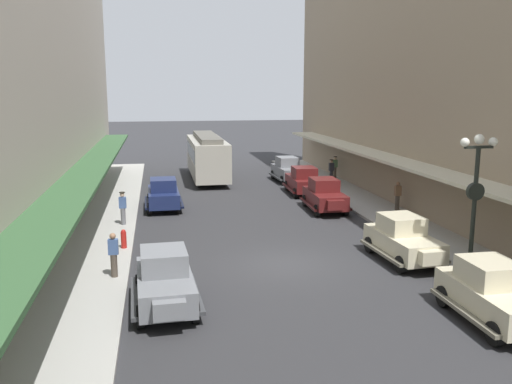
{
  "coord_description": "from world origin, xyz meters",
  "views": [
    {
      "loc": [
        -4.81,
        -20.04,
        6.86
      ],
      "look_at": [
        0.0,
        6.0,
        1.8
      ],
      "focal_mm": 37.78,
      "sensor_mm": 36.0,
      "label": 1
    }
  ],
  "objects_px": {
    "parked_car_3": "(288,169)",
    "pedestrian_4": "(114,254)",
    "parked_car_6": "(325,195)",
    "parked_car_5": "(163,193)",
    "parked_car_0": "(493,292)",
    "pedestrian_3": "(123,208)",
    "parked_car_4": "(303,180)",
    "pedestrian_1": "(331,170)",
    "lamp_post_with_clock": "(475,199)",
    "pedestrian_2": "(398,196)",
    "streetcar": "(207,155)",
    "fire_hydrant": "(124,239)",
    "parked_car_1": "(165,279)",
    "pedestrian_0": "(335,167)",
    "parked_car_2": "(403,238)"
  },
  "relations": [
    {
      "from": "fire_hydrant",
      "to": "pedestrian_0",
      "type": "relative_size",
      "value": 0.49
    },
    {
      "from": "parked_car_6",
      "to": "parked_car_5",
      "type": "bearing_deg",
      "value": 167.2
    },
    {
      "from": "pedestrian_4",
      "to": "pedestrian_1",
      "type": "bearing_deg",
      "value": 51.8
    },
    {
      "from": "parked_car_0",
      "to": "pedestrian_1",
      "type": "distance_m",
      "value": 23.92
    },
    {
      "from": "parked_car_1",
      "to": "streetcar",
      "type": "height_order",
      "value": "streetcar"
    },
    {
      "from": "parked_car_2",
      "to": "parked_car_5",
      "type": "xyz_separation_m",
      "value": [
        -9.4,
        11.44,
        0.0
      ]
    },
    {
      "from": "fire_hydrant",
      "to": "pedestrian_3",
      "type": "relative_size",
      "value": 0.49
    },
    {
      "from": "lamp_post_with_clock",
      "to": "parked_car_4",
      "type": "bearing_deg",
      "value": 95.89
    },
    {
      "from": "parked_car_6",
      "to": "fire_hydrant",
      "type": "relative_size",
      "value": 5.25
    },
    {
      "from": "parked_car_2",
      "to": "pedestrian_1",
      "type": "bearing_deg",
      "value": 80.88
    },
    {
      "from": "parked_car_3",
      "to": "pedestrian_1",
      "type": "xyz_separation_m",
      "value": [
        2.85,
        -1.71,
        0.07
      ]
    },
    {
      "from": "pedestrian_2",
      "to": "pedestrian_3",
      "type": "relative_size",
      "value": 0.98
    },
    {
      "from": "parked_car_4",
      "to": "fire_hydrant",
      "type": "relative_size",
      "value": 5.25
    },
    {
      "from": "lamp_post_with_clock",
      "to": "fire_hydrant",
      "type": "bearing_deg",
      "value": 155.89
    },
    {
      "from": "lamp_post_with_clock",
      "to": "pedestrian_4",
      "type": "distance_m",
      "value": 13.2
    },
    {
      "from": "streetcar",
      "to": "fire_hydrant",
      "type": "bearing_deg",
      "value": -106.36
    },
    {
      "from": "pedestrian_3",
      "to": "pedestrian_1",
      "type": "bearing_deg",
      "value": 35.48
    },
    {
      "from": "parked_car_2",
      "to": "lamp_post_with_clock",
      "type": "height_order",
      "value": "lamp_post_with_clock"
    },
    {
      "from": "parked_car_0",
      "to": "parked_car_5",
      "type": "bearing_deg",
      "value": 118.34
    },
    {
      "from": "parked_car_1",
      "to": "pedestrian_0",
      "type": "distance_m",
      "value": 26.09
    },
    {
      "from": "parked_car_0",
      "to": "pedestrian_3",
      "type": "relative_size",
      "value": 2.56
    },
    {
      "from": "streetcar",
      "to": "pedestrian_4",
      "type": "bearing_deg",
      "value": -104.07
    },
    {
      "from": "parked_car_0",
      "to": "parked_car_5",
      "type": "height_order",
      "value": "same"
    },
    {
      "from": "lamp_post_with_clock",
      "to": "pedestrian_0",
      "type": "distance_m",
      "value": 21.93
    },
    {
      "from": "parked_car_1",
      "to": "parked_car_2",
      "type": "height_order",
      "value": "same"
    },
    {
      "from": "parked_car_3",
      "to": "pedestrian_4",
      "type": "distance_m",
      "value": 22.78
    },
    {
      "from": "pedestrian_0",
      "to": "pedestrian_3",
      "type": "bearing_deg",
      "value": -141.97
    },
    {
      "from": "fire_hydrant",
      "to": "pedestrian_0",
      "type": "bearing_deg",
      "value": 47.12
    },
    {
      "from": "parked_car_5",
      "to": "lamp_post_with_clock",
      "type": "distance_m",
      "value": 17.71
    },
    {
      "from": "parked_car_1",
      "to": "parked_car_5",
      "type": "bearing_deg",
      "value": 89.31
    },
    {
      "from": "parked_car_6",
      "to": "pedestrian_3",
      "type": "height_order",
      "value": "parked_car_6"
    },
    {
      "from": "parked_car_4",
      "to": "pedestrian_3",
      "type": "bearing_deg",
      "value": -148.62
    },
    {
      "from": "parked_car_2",
      "to": "pedestrian_4",
      "type": "distance_m",
      "value": 11.35
    },
    {
      "from": "pedestrian_1",
      "to": "pedestrian_4",
      "type": "xyz_separation_m",
      "value": [
        -14.2,
        -18.04,
        -0.02
      ]
    },
    {
      "from": "pedestrian_1",
      "to": "pedestrian_2",
      "type": "relative_size",
      "value": 1.02
    },
    {
      "from": "parked_car_4",
      "to": "parked_car_5",
      "type": "distance_m",
      "value": 9.68
    },
    {
      "from": "parked_car_0",
      "to": "pedestrian_3",
      "type": "distance_m",
      "value": 17.75
    },
    {
      "from": "pedestrian_2",
      "to": "pedestrian_4",
      "type": "height_order",
      "value": "same"
    },
    {
      "from": "parked_car_6",
      "to": "pedestrian_2",
      "type": "xyz_separation_m",
      "value": [
        3.83,
        -1.33,
        0.05
      ]
    },
    {
      "from": "streetcar",
      "to": "pedestrian_4",
      "type": "distance_m",
      "value": 22.44
    },
    {
      "from": "parked_car_0",
      "to": "parked_car_6",
      "type": "xyz_separation_m",
      "value": [
        -0.32,
        15.37,
        0.0
      ]
    },
    {
      "from": "pedestrian_0",
      "to": "pedestrian_1",
      "type": "height_order",
      "value": "same"
    },
    {
      "from": "parked_car_5",
      "to": "pedestrian_1",
      "type": "bearing_deg",
      "value": 27.3
    },
    {
      "from": "streetcar",
      "to": "pedestrian_3",
      "type": "bearing_deg",
      "value": -111.81
    },
    {
      "from": "parked_car_3",
      "to": "parked_car_4",
      "type": "bearing_deg",
      "value": -92.14
    },
    {
      "from": "parked_car_1",
      "to": "pedestrian_1",
      "type": "xyz_separation_m",
      "value": [
        12.42,
        20.84,
        0.07
      ]
    },
    {
      "from": "parked_car_5",
      "to": "pedestrian_2",
      "type": "distance_m",
      "value": 13.35
    },
    {
      "from": "parked_car_6",
      "to": "pedestrian_0",
      "type": "distance_m",
      "value": 10.79
    },
    {
      "from": "parked_car_2",
      "to": "streetcar",
      "type": "height_order",
      "value": "streetcar"
    },
    {
      "from": "parked_car_5",
      "to": "fire_hydrant",
      "type": "relative_size",
      "value": 5.22
    }
  ]
}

